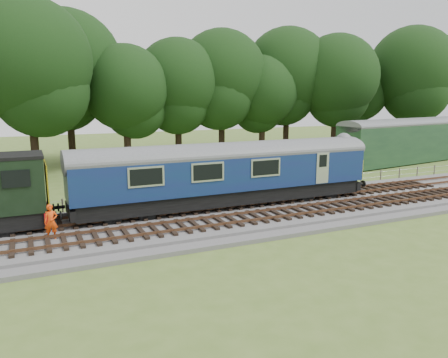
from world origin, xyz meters
name	(u,v)px	position (x,y,z in m)	size (l,w,h in m)	color
ground	(221,219)	(0.00, 0.00, 0.00)	(120.00, 120.00, 0.00)	#4E6B27
ballast	(221,216)	(0.00, 0.00, 0.17)	(70.00, 7.00, 0.35)	#4C4C4F
track_north	(211,207)	(0.00, 1.40, 0.42)	(67.20, 2.40, 0.21)	black
track_south	(233,220)	(0.00, -1.60, 0.42)	(67.20, 2.40, 0.21)	black
fence	(193,202)	(0.00, 4.50, 0.00)	(64.00, 0.12, 1.00)	#6B6054
tree_line	(133,164)	(0.00, 22.00, 0.00)	(70.00, 8.00, 18.00)	black
dmu_railcar	(227,169)	(1.04, 1.40, 2.61)	(18.05, 2.86, 3.88)	black
worker	(51,222)	(-8.86, -0.79, 1.16)	(0.59, 0.39, 1.62)	#FF470D
parked_coach	(407,139)	(25.76, 11.24, 2.51)	(17.73, 5.52, 4.47)	#17331F
shed	(380,147)	(25.65, 14.70, 1.30)	(4.09, 4.09, 2.56)	#17331F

